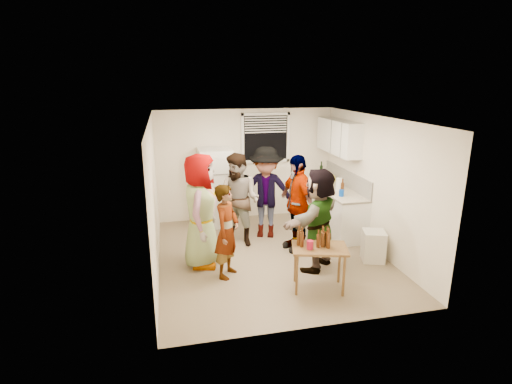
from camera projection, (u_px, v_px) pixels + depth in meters
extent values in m
cube|color=white|center=(216.00, 187.00, 8.71)|extent=(0.70, 0.70, 1.70)
cube|color=white|center=(333.00, 208.00, 8.66)|extent=(0.60, 2.20, 0.86)
cube|color=beige|center=(334.00, 188.00, 8.54)|extent=(0.64, 2.22, 0.04)
cube|color=beige|center=(347.00, 178.00, 8.55)|extent=(0.03, 2.20, 0.36)
cube|color=white|center=(339.00, 137.00, 8.46)|extent=(0.34, 1.60, 0.70)
cylinder|color=white|center=(339.00, 191.00, 8.26)|extent=(0.12, 0.12, 0.27)
cylinder|color=black|center=(321.00, 177.00, 9.37)|extent=(0.07, 0.07, 0.29)
cylinder|color=#47230C|center=(342.00, 195.00, 7.94)|extent=(0.07, 0.07, 0.26)
cylinder|color=#083FB4|center=(341.00, 196.00, 7.88)|extent=(0.10, 0.10, 0.13)
cube|color=#E4D448|center=(334.00, 178.00, 9.05)|extent=(0.02, 0.16, 0.13)
cube|color=silver|center=(373.00, 247.00, 7.09)|extent=(0.47, 0.47, 0.55)
cylinder|color=#47230C|center=(318.00, 247.00, 6.01)|extent=(0.05, 0.05, 0.20)
cylinder|color=#A4132F|center=(310.00, 249.00, 5.95)|extent=(0.10, 0.10, 0.13)
imported|color=gray|center=(203.00, 264.00, 7.02)|extent=(2.16, 1.47, 0.63)
imported|color=#141933|center=(228.00, 275.00, 6.62)|extent=(1.62, 1.30, 0.37)
imported|color=brown|center=(239.00, 244.00, 7.87)|extent=(1.83, 1.94, 0.68)
imported|color=#3B3B40|center=(265.00, 236.00, 8.27)|extent=(1.76, 2.16, 0.69)
imported|color=black|center=(295.00, 248.00, 7.66)|extent=(2.01, 1.43, 0.45)
imported|color=#BE7C42|center=(316.00, 267.00, 6.90)|extent=(2.39, 2.39, 0.52)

